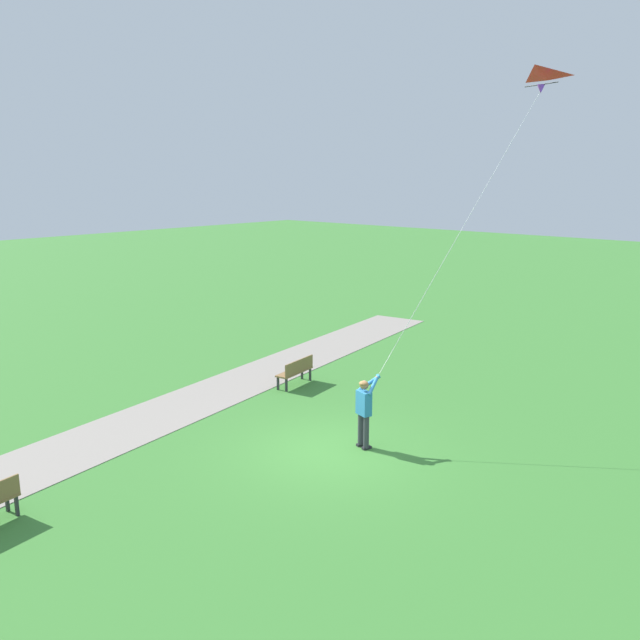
# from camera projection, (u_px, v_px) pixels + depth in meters

# --- Properties ---
(ground_plane) EXTENTS (120.00, 120.00, 0.00)m
(ground_plane) POSITION_uv_depth(u_px,v_px,m) (330.00, 451.00, 16.24)
(ground_plane) COLOR #3D7F33
(walkway_path) EXTENTS (7.30, 31.99, 0.02)m
(walkway_path) POSITION_uv_depth(u_px,v_px,m) (141.00, 423.00, 18.07)
(walkway_path) COLOR gray
(walkway_path) RESTS_ON ground
(person_kite_flyer) EXTENTS (0.50, 0.63, 1.83)m
(person_kite_flyer) POSITION_uv_depth(u_px,v_px,m) (365.00, 407.00, 16.25)
(person_kite_flyer) COLOR #232328
(person_kite_flyer) RESTS_ON ground
(flying_kite) EXTENTS (2.10, 5.08, 7.51)m
(flying_kite) POSITION_uv_depth(u_px,v_px,m) (533.00, 84.00, 17.17)
(flying_kite) COLOR red
(park_bench_near_walkway) EXTENTS (0.67, 1.55, 0.88)m
(park_bench_near_walkway) POSITION_uv_depth(u_px,v_px,m) (296.00, 370.00, 21.19)
(park_bench_near_walkway) COLOR olive
(park_bench_near_walkway) RESTS_ON ground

